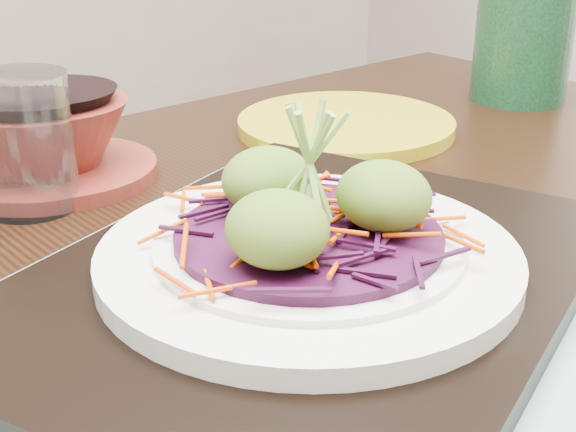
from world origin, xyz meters
TOP-DOWN VIEW (x-y plane):
  - dining_table at (0.03, -0.06)m, footprint 1.25×0.88m
  - placemat at (0.01, -0.09)m, footprint 0.54×0.49m
  - serving_tray at (0.01, -0.09)m, footprint 0.47×0.41m
  - white_plate at (0.01, -0.09)m, footprint 0.25×0.25m
  - cabbage_bed at (0.01, -0.09)m, footprint 0.16×0.16m
  - carrot_julienne at (0.01, -0.09)m, footprint 0.19×0.19m
  - guacamole_scoops at (0.01, -0.09)m, footprint 0.14×0.12m
  - scallion_garnish at (0.01, -0.09)m, footprint 0.06×0.06m
  - water_glass at (-0.07, 0.16)m, footprint 0.09×0.09m
  - terracotta_bowl_set at (-0.02, 0.20)m, footprint 0.22×0.22m
  - yellow_plate at (0.26, 0.16)m, footprint 0.28×0.28m
  - green_jar at (0.49, 0.13)m, footprint 0.13×0.13m

SIDE VIEW (x-z plane):
  - dining_table at x=0.03m, z-range 0.28..1.03m
  - placemat at x=0.01m, z-range 0.75..0.76m
  - yellow_plate at x=0.26m, z-range 0.75..0.76m
  - serving_tray at x=0.01m, z-range 0.76..0.77m
  - white_plate at x=0.01m, z-range 0.77..0.79m
  - terracotta_bowl_set at x=-0.02m, z-range 0.75..0.81m
  - cabbage_bed at x=0.01m, z-range 0.79..0.80m
  - carrot_julienne at x=0.01m, z-range 0.80..0.81m
  - water_glass at x=-0.07m, z-range 0.75..0.86m
  - green_jar at x=0.49m, z-range 0.75..0.88m
  - guacamole_scoops at x=0.01m, z-range 0.80..0.84m
  - scallion_garnish at x=0.01m, z-range 0.79..0.88m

